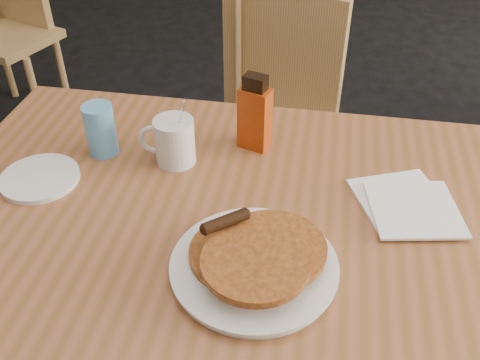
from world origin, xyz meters
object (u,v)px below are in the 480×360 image
main_table (237,228)px  syrup_bottle (255,115)px  blue_tumbler (101,130)px  coffee_mug (173,140)px  chair_wall_extra (12,14)px  chair_main_far (278,111)px  pancake_plate (255,261)px

main_table → syrup_bottle: 0.27m
main_table → blue_tumbler: bearing=153.0°
coffee_mug → syrup_bottle: 0.19m
chair_wall_extra → blue_tumbler: (0.99, -1.39, 0.31)m
coffee_mug → blue_tumbler: bearing=158.3°
main_table → coffee_mug: (-0.16, 0.16, 0.09)m
main_table → blue_tumbler: 0.39m
coffee_mug → syrup_bottle: syrup_bottle is taller
main_table → chair_main_far: bearing=87.9°
chair_main_far → coffee_mug: coffee_mug is taller
chair_wall_extra → pancake_plate: 2.21m
main_table → coffee_mug: size_ratio=8.17×
main_table → chair_main_far: chair_main_far is taller
chair_main_far → syrup_bottle: (-0.02, -0.51, 0.29)m
syrup_bottle → coffee_mug: bearing=-134.5°
main_table → chair_main_far: 0.77m
coffee_mug → syrup_bottle: bearing=8.3°
pancake_plate → syrup_bottle: 0.39m
syrup_bottle → chair_main_far: bearing=106.9°
blue_tumbler → coffee_mug: bearing=-4.0°
blue_tumbler → chair_wall_extra: bearing=125.4°
chair_main_far → pancake_plate: 0.92m
chair_main_far → coffee_mug: (-0.19, -0.59, 0.26)m
syrup_bottle → blue_tumbler: (-0.34, -0.07, -0.02)m
blue_tumbler → chair_main_far: bearing=58.3°
main_table → chair_wall_extra: 2.06m
main_table → blue_tumbler: blue_tumbler is taller
coffee_mug → chair_wall_extra: bearing=111.7°
chair_wall_extra → syrup_bottle: 1.90m
main_table → chair_wall_extra: bearing=130.2°
chair_main_far → coffee_mug: bearing=-90.3°
chair_wall_extra → syrup_bottle: size_ratio=4.63×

